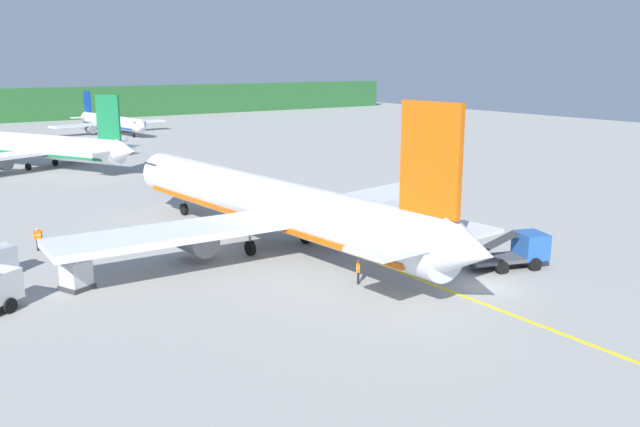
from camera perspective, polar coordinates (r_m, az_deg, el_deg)
ground at (r=83.16m, az=-11.58°, el=2.74°), size 240.00×320.00×0.20m
distant_treeline at (r=176.49m, az=-24.45°, el=8.39°), size 216.00×6.00×7.80m
airliner_foreground at (r=51.53m, az=-4.18°, el=0.81°), size 34.59×41.74×11.90m
airliner_mid_apron at (r=98.28m, az=-22.97°, el=5.26°), size 27.50×32.53×10.06m
airliner_far_taxiway at (r=140.65m, az=-17.36°, el=7.44°), size 23.24×28.08×8.01m
service_truck_catering at (r=48.84m, az=16.53°, el=-3.04°), size 6.33×3.89×2.56m
cargo_container_near at (r=50.23m, az=-25.49°, el=-3.58°), size 2.30×2.30×2.09m
cargo_container_mid at (r=45.05m, az=-20.05°, el=-4.93°), size 2.19×2.19×2.01m
crew_marshaller at (r=55.16m, az=-22.85°, el=-1.86°), size 0.63×0.27×1.79m
crew_loader_left at (r=43.44m, az=3.27°, el=-4.79°), size 0.47×0.49×1.63m
apron_guide_line at (r=50.88m, az=2.24°, el=-3.26°), size 0.30×60.00×0.01m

